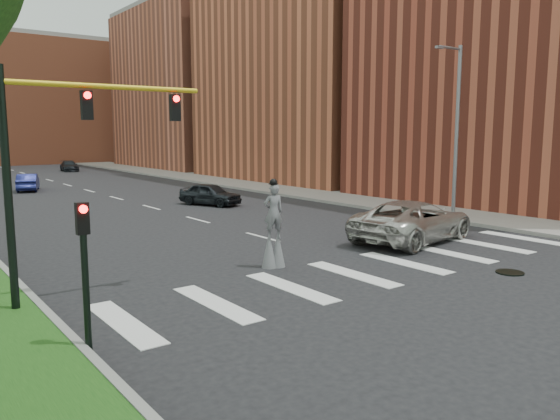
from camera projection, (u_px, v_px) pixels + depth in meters
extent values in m
plane|color=black|center=(402.00, 275.00, 17.81)|extent=(160.00, 160.00, 0.00)
cube|color=gray|center=(269.00, 187.00, 45.03)|extent=(5.00, 90.00, 0.18)
cylinder|color=black|center=(510.00, 272.00, 17.99)|extent=(0.90, 0.90, 0.04)
cube|color=brown|center=(538.00, 33.00, 35.62)|extent=(16.00, 20.00, 22.00)
cube|color=#B25938|center=(318.00, 55.00, 52.94)|extent=(16.00, 22.00, 24.00)
cube|color=#AE5A40|center=(200.00, 91.00, 72.26)|extent=(16.00, 22.00, 20.00)
cube|color=#B25938|center=(29.00, 103.00, 81.98)|extent=(26.00, 14.00, 18.00)
cylinder|color=slate|center=(457.00, 134.00, 28.44)|extent=(0.20, 0.20, 9.00)
cylinder|color=slate|center=(451.00, 48.00, 27.36)|extent=(1.80, 0.12, 0.12)
cube|color=slate|center=(440.00, 47.00, 26.83)|extent=(0.50, 0.18, 0.12)
cylinder|color=black|center=(8.00, 195.00, 13.24)|extent=(0.20, 0.20, 6.20)
cylinder|color=gold|center=(109.00, 87.00, 14.40)|extent=(5.20, 0.14, 0.14)
cube|color=black|center=(87.00, 105.00, 14.11)|extent=(0.28, 0.18, 0.75)
cylinder|color=#FF0C0C|center=(87.00, 95.00, 14.00)|extent=(0.18, 0.06, 0.18)
cube|color=black|center=(175.00, 108.00, 15.59)|extent=(0.28, 0.18, 0.75)
cylinder|color=#FF0C0C|center=(176.00, 99.00, 15.48)|extent=(0.18, 0.06, 0.18)
cylinder|color=black|center=(86.00, 286.00, 11.10)|extent=(0.14, 0.14, 3.00)
cube|color=black|center=(82.00, 218.00, 10.90)|extent=(0.25, 0.16, 0.65)
cylinder|color=#FF0C0C|center=(83.00, 209.00, 10.80)|extent=(0.16, 0.05, 0.16)
cylinder|color=#302013|center=(278.00, 253.00, 18.77)|extent=(0.07, 0.07, 0.99)
cylinder|color=#302013|center=(269.00, 253.00, 18.65)|extent=(0.07, 0.07, 0.99)
cone|color=#5B5B60|center=(278.00, 249.00, 18.75)|extent=(0.52, 0.52, 1.24)
cone|color=#5B5B60|center=(269.00, 250.00, 18.63)|extent=(0.52, 0.52, 1.24)
imported|color=#5B5B60|center=(273.00, 212.00, 18.51)|extent=(0.77, 0.60, 1.88)
sphere|color=black|center=(273.00, 182.00, 18.37)|extent=(0.26, 0.26, 0.26)
cylinder|color=black|center=(273.00, 184.00, 18.37)|extent=(0.34, 0.34, 0.02)
cube|color=yellow|center=(272.00, 196.00, 18.56)|extent=(0.22, 0.05, 0.10)
imported|color=#B9B6AE|center=(413.00, 221.00, 23.15)|extent=(6.71, 3.90, 1.76)
imported|color=black|center=(210.00, 194.00, 34.66)|extent=(3.17, 4.45, 1.41)
imported|color=navy|center=(28.00, 182.00, 43.15)|extent=(2.54, 4.36, 1.36)
imported|color=black|center=(69.00, 166.00, 64.78)|extent=(2.23, 4.39, 1.22)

